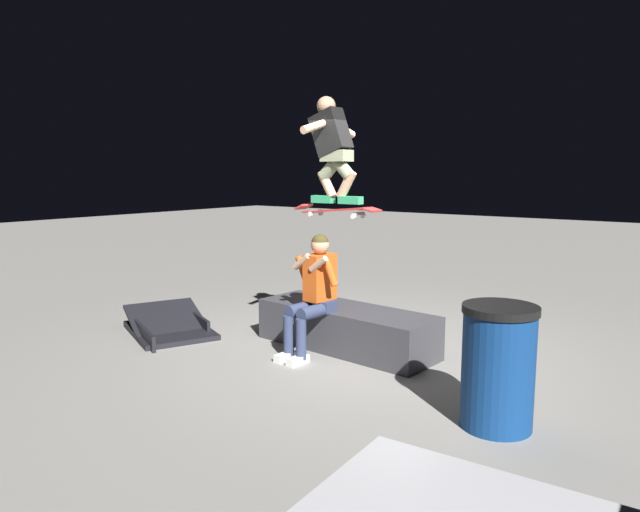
{
  "coord_description": "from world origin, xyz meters",
  "views": [
    {
      "loc": [
        -3.25,
        5.21,
        1.96
      ],
      "look_at": [
        0.34,
        0.33,
        1.07
      ],
      "focal_mm": 32.12,
      "sensor_mm": 36.0,
      "label": 1
    }
  ],
  "objects_px": {
    "skater_airborne": "(332,145)",
    "trash_bin": "(498,366)",
    "person_sitting_on_ledge": "(314,289)",
    "skateboard": "(336,210)",
    "ledge_box_main": "(346,328)",
    "kicker_ramp": "(170,328)"
  },
  "relations": [
    {
      "from": "skateboard",
      "to": "kicker_ramp",
      "type": "bearing_deg",
      "value": 16.74
    },
    {
      "from": "skater_airborne",
      "to": "trash_bin",
      "type": "bearing_deg",
      "value": 159.09
    },
    {
      "from": "person_sitting_on_ledge",
      "to": "trash_bin",
      "type": "height_order",
      "value": "person_sitting_on_ledge"
    },
    {
      "from": "skater_airborne",
      "to": "trash_bin",
      "type": "relative_size",
      "value": 1.16
    },
    {
      "from": "person_sitting_on_ledge",
      "to": "ledge_box_main",
      "type": "bearing_deg",
      "value": -111.92
    },
    {
      "from": "ledge_box_main",
      "to": "skater_airborne",
      "type": "relative_size",
      "value": 1.87
    },
    {
      "from": "kicker_ramp",
      "to": "trash_bin",
      "type": "relative_size",
      "value": 1.5
    },
    {
      "from": "ledge_box_main",
      "to": "person_sitting_on_ledge",
      "type": "height_order",
      "value": "person_sitting_on_ledge"
    },
    {
      "from": "person_sitting_on_ledge",
      "to": "kicker_ramp",
      "type": "distance_m",
      "value": 2.07
    },
    {
      "from": "person_sitting_on_ledge",
      "to": "skateboard",
      "type": "height_order",
      "value": "skateboard"
    },
    {
      "from": "kicker_ramp",
      "to": "person_sitting_on_ledge",
      "type": "bearing_deg",
      "value": -168.69
    },
    {
      "from": "ledge_box_main",
      "to": "person_sitting_on_ledge",
      "type": "distance_m",
      "value": 0.64
    },
    {
      "from": "kicker_ramp",
      "to": "trash_bin",
      "type": "xyz_separation_m",
      "value": [
        -4.13,
        0.2,
        0.42
      ]
    },
    {
      "from": "skateboard",
      "to": "trash_bin",
      "type": "relative_size",
      "value": 1.06
    },
    {
      "from": "skater_airborne",
      "to": "person_sitting_on_ledge",
      "type": "bearing_deg",
      "value": 72.01
    },
    {
      "from": "ledge_box_main",
      "to": "kicker_ramp",
      "type": "xyz_separation_m",
      "value": [
        2.08,
        0.77,
        -0.17
      ]
    },
    {
      "from": "ledge_box_main",
      "to": "trash_bin",
      "type": "relative_size",
      "value": 2.18
    },
    {
      "from": "skateboard",
      "to": "trash_bin",
      "type": "height_order",
      "value": "skateboard"
    },
    {
      "from": "trash_bin",
      "to": "kicker_ramp",
      "type": "bearing_deg",
      "value": -2.72
    },
    {
      "from": "ledge_box_main",
      "to": "skater_airborne",
      "type": "bearing_deg",
      "value": 62.52
    },
    {
      "from": "skateboard",
      "to": "person_sitting_on_ledge",
      "type": "bearing_deg",
      "value": 60.34
    },
    {
      "from": "person_sitting_on_ledge",
      "to": "trash_bin",
      "type": "xyz_separation_m",
      "value": [
        -2.21,
        0.58,
        -0.24
      ]
    }
  ]
}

